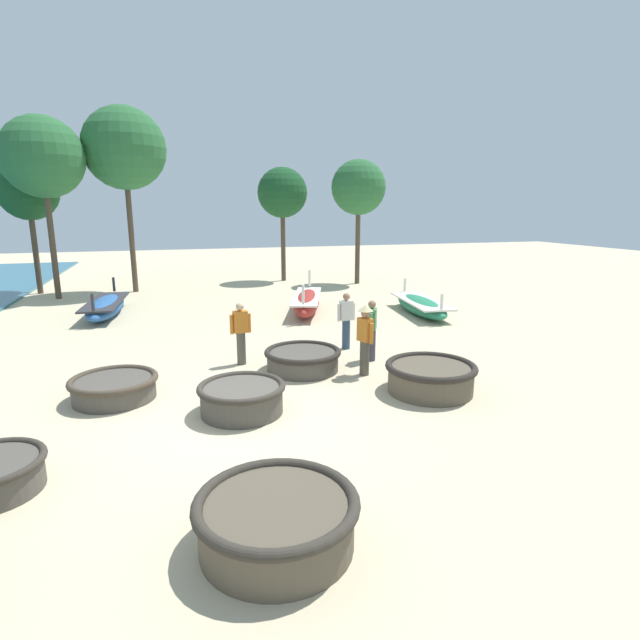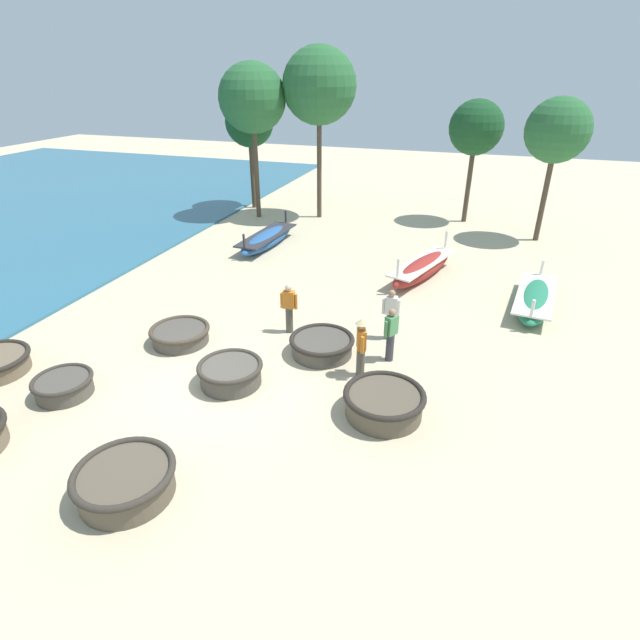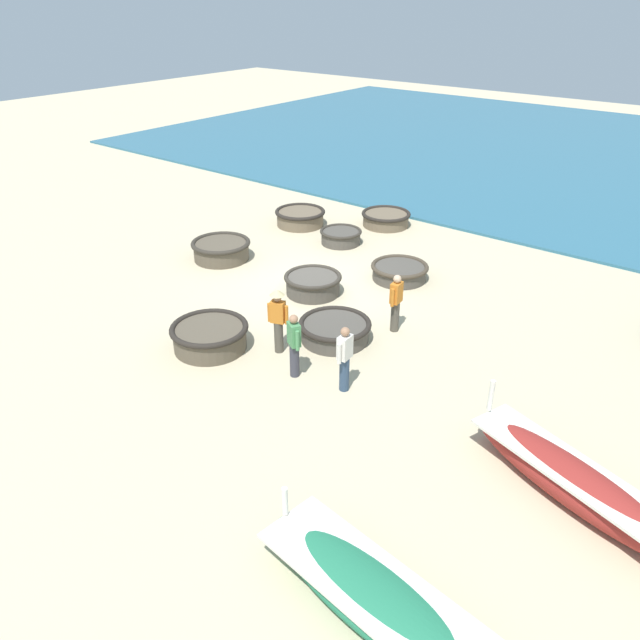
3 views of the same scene
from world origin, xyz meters
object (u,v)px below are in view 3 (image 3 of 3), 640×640
(coracle_nearest, at_px, (221,249))
(coracle_front_right, at_px, (335,330))
(coracle_center, at_px, (399,271))
(fisherman_hauling, at_px, (278,317))
(coracle_far_left, at_px, (341,236))
(fisherman_standing_right, at_px, (396,302))
(coracle_front_left, at_px, (313,283))
(fisherman_crouching, at_px, (345,357))
(coracle_tilted, at_px, (210,336))
(fisherman_standing_left, at_px, (294,344))
(coracle_beside_post, at_px, (386,218))
(coracle_weathered, at_px, (300,217))
(long_boat_ochre_hull, at_px, (573,481))
(long_boat_green_hull, at_px, (373,595))

(coracle_nearest, xyz_separation_m, coracle_front_right, (1.91, 6.10, -0.05))
(coracle_center, height_order, fisherman_hauling, fisherman_hauling)
(coracle_far_left, bearing_deg, fisherman_standing_right, 49.39)
(coracle_front_left, bearing_deg, coracle_nearest, -92.17)
(fisherman_hauling, bearing_deg, fisherman_standing_right, 148.08)
(coracle_center, bearing_deg, coracle_nearest, -67.40)
(fisherman_crouching, bearing_deg, coracle_front_right, -137.52)
(coracle_tilted, bearing_deg, fisherman_standing_left, 98.23)
(coracle_beside_post, height_order, coracle_front_right, coracle_beside_post)
(fisherman_standing_right, bearing_deg, coracle_weathered, -123.36)
(long_boat_ochre_hull, distance_m, fisherman_hauling, 7.33)
(coracle_far_left, distance_m, long_boat_green_hull, 14.44)
(long_boat_ochre_hull, bearing_deg, long_boat_green_hull, -20.06)
(coracle_tilted, height_order, fisherman_hauling, fisherman_hauling)
(coracle_far_left, distance_m, coracle_front_right, 6.69)
(coracle_far_left, bearing_deg, coracle_tilted, 12.54)
(fisherman_standing_left, bearing_deg, coracle_far_left, -150.52)
(coracle_nearest, distance_m, coracle_front_left, 3.97)
(coracle_beside_post, distance_m, long_boat_ochre_hull, 14.17)
(coracle_far_left, relative_size, long_boat_ochre_hull, 0.33)
(coracle_far_left, bearing_deg, coracle_front_right, 35.39)
(coracle_center, xyz_separation_m, coracle_front_right, (4.16, 0.69, 0.02))
(long_boat_green_hull, xyz_separation_m, fisherman_hauling, (-4.55, -5.84, 0.65))
(coracle_front_left, distance_m, coracle_center, 2.80)
(coracle_nearest, height_order, coracle_weathered, coracle_nearest)
(coracle_center, bearing_deg, fisherman_hauling, -0.38)
(coracle_weathered, relative_size, fisherman_standing_right, 1.19)
(coracle_front_left, height_order, fisherman_crouching, fisherman_crouching)
(coracle_far_left, relative_size, long_boat_green_hull, 0.35)
(coracle_tilted, bearing_deg, coracle_beside_post, -171.73)
(coracle_tilted, relative_size, coracle_front_right, 1.05)
(fisherman_crouching, bearing_deg, fisherman_hauling, -98.50)
(long_boat_green_hull, distance_m, fisherman_standing_left, 6.28)
(coracle_beside_post, height_order, long_boat_ochre_hull, long_boat_ochre_hull)
(fisherman_standing_right, distance_m, fisherman_standing_left, 3.28)
(fisherman_standing_left, bearing_deg, long_boat_green_hull, 50.66)
(coracle_tilted, xyz_separation_m, coracle_beside_post, (-10.18, -1.48, -0.06))
(coracle_tilted, bearing_deg, fisherman_hauling, 122.87)
(coracle_weathered, xyz_separation_m, fisherman_standing_right, (4.67, 7.10, 0.51))
(fisherman_hauling, bearing_deg, coracle_front_right, 150.85)
(coracle_front_left, xyz_separation_m, fisherman_crouching, (3.39, 3.63, 0.52))
(coracle_far_left, xyz_separation_m, fisherman_standing_right, (4.11, 4.79, 0.57))
(coracle_front_left, bearing_deg, coracle_center, 148.98)
(coracle_front_left, distance_m, fisherman_standing_right, 3.13)
(long_boat_ochre_hull, bearing_deg, coracle_nearest, -106.65)
(long_boat_green_hull, distance_m, fisherman_crouching, 5.58)
(fisherman_hauling, bearing_deg, long_boat_green_hull, 52.08)
(coracle_nearest, distance_m, coracle_far_left, 4.18)
(coracle_nearest, xyz_separation_m, fisherman_crouching, (3.54, 7.59, 0.49))
(coracle_center, relative_size, coracle_tilted, 0.91)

